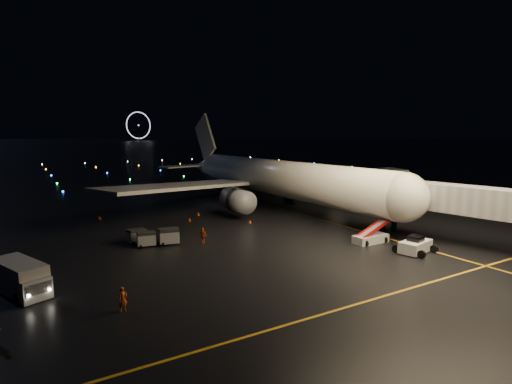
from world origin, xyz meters
TOP-DOWN VIEW (x-y plane):
  - ground at (0.00, 300.00)m, footprint 2000.00×2000.00m
  - lane_centre at (12.00, 15.00)m, footprint 0.25×80.00m
  - lane_cross at (-5.00, -10.00)m, footprint 60.00×0.25m
  - airliner at (11.52, 27.40)m, footprint 59.74×56.96m
  - pushback_tug at (10.02, -3.86)m, footprint 4.05×2.69m
  - belt_loader at (8.89, 1.11)m, footprint 6.08×1.70m
  - service_truck at (-24.82, 4.64)m, footprint 4.61×7.21m
  - crew_a at (-18.79, -2.64)m, footprint 0.72×0.57m
  - crew_c at (-7.30, 10.50)m, footprint 0.89×1.14m
  - safety_cone_0 at (2.33, 16.70)m, footprint 0.51×0.51m
  - safety_cone_1 at (-1.76, 25.06)m, footprint 0.56×0.56m
  - safety_cone_2 at (-4.25, 22.25)m, footprint 0.48×0.48m
  - safety_cone_3 at (-14.89, 29.83)m, footprint 0.60×0.60m
  - ferris_wheel at (170.00, 720.00)m, footprint 49.33×16.80m
  - taxiway_lights at (0.00, 106.00)m, footprint 164.00×92.00m
  - baggage_cart_0 at (-13.01, 12.50)m, footprint 2.05×1.56m
  - baggage_cart_1 at (-10.64, 12.00)m, footprint 2.34×1.84m
  - baggage_cart_2 at (-13.54, 14.44)m, footprint 2.05×1.59m

SIDE VIEW (x-z plane):
  - ground at x=0.00m, z-range 0.00..0.00m
  - lane_centre at x=12.00m, z-range 0.00..0.02m
  - lane_cross at x=-5.00m, z-range 0.00..0.02m
  - taxiway_lights at x=0.00m, z-range 0.00..0.36m
  - safety_cone_2 at x=-4.25m, z-range 0.00..0.45m
  - safety_cone_0 at x=2.33m, z-range 0.00..0.46m
  - safety_cone_1 at x=-1.76m, z-range 0.00..0.52m
  - safety_cone_3 at x=-14.89m, z-range 0.00..0.56m
  - baggage_cart_2 at x=-13.54m, z-range 0.00..1.58m
  - baggage_cart_0 at x=-13.01m, z-range 0.00..1.60m
  - crew_a at x=-18.79m, z-range 0.00..1.73m
  - pushback_tug at x=10.02m, z-range 0.00..1.77m
  - baggage_cart_1 at x=-10.64m, z-range 0.00..1.78m
  - crew_c at x=-7.30m, z-range 0.00..1.81m
  - service_truck at x=-24.82m, z-range 0.00..2.54m
  - belt_loader at x=8.89m, z-range 0.00..2.94m
  - airliner at x=11.52m, z-range 0.00..16.35m
  - ferris_wheel at x=170.00m, z-range 0.00..52.00m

